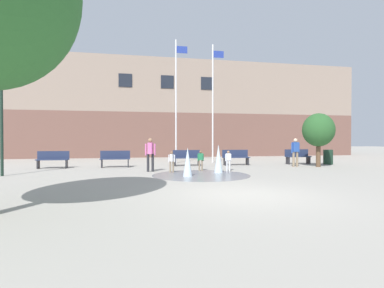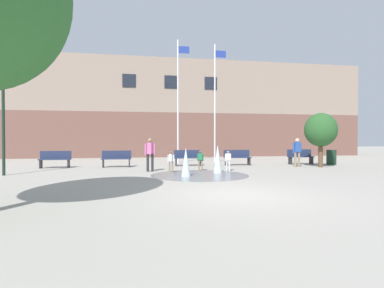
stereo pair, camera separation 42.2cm
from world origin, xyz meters
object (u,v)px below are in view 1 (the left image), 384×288
(park_bench_near_trashcan, at_px, (236,157))
(flagpole_left, at_px, (176,98))
(flagpole_right, at_px, (213,100))
(park_bench_far_right, at_px, (298,156))
(child_with_pink_shirt, at_px, (228,159))
(street_tree_near_building, at_px, (318,130))
(child_in_fountain, at_px, (201,159))
(child_running, at_px, (172,160))
(lamp_post_left_lane, at_px, (2,112))
(adult_in_red, at_px, (150,152))
(park_bench_under_left_flagpole, at_px, (53,159))
(park_bench_center, at_px, (115,159))
(adult_watching, at_px, (295,150))
(park_bench_under_right_flagpole, at_px, (187,158))
(trash_can, at_px, (328,157))

(park_bench_near_trashcan, height_order, flagpole_left, flagpole_left)
(flagpole_right, bearing_deg, park_bench_far_right, -24.71)
(child_with_pink_shirt, bearing_deg, street_tree_near_building, -170.35)
(child_in_fountain, height_order, flagpole_left, flagpole_left)
(flagpole_right, bearing_deg, child_running, -122.37)
(child_in_fountain, distance_m, lamp_post_left_lane, 8.86)
(park_bench_near_trashcan, distance_m, adult_in_red, 5.84)
(adult_in_red, distance_m, flagpole_left, 6.23)
(park_bench_under_left_flagpole, xyz_separation_m, park_bench_center, (3.21, -0.07, 0.00))
(child_with_pink_shirt, height_order, adult_watching, adult_watching)
(adult_in_red, distance_m, street_tree_near_building, 9.39)
(adult_watching, xyz_separation_m, street_tree_near_building, (1.22, -0.29, 1.11))
(park_bench_under_right_flagpole, distance_m, child_in_fountain, 2.86)
(park_bench_center, height_order, child_with_pink_shirt, child_with_pink_shirt)
(park_bench_near_trashcan, relative_size, street_tree_near_building, 0.54)
(park_bench_near_trashcan, bearing_deg, child_in_fountain, -135.77)
(park_bench_near_trashcan, bearing_deg, child_with_pink_shirt, -115.84)
(street_tree_near_building, bearing_deg, adult_in_red, -176.28)
(park_bench_far_right, height_order, flagpole_left, flagpole_left)
(child_with_pink_shirt, height_order, flagpole_right, flagpole_right)
(park_bench_near_trashcan, height_order, child_in_fountain, child_in_fountain)
(trash_can, bearing_deg, child_running, -165.15)
(adult_watching, relative_size, flagpole_left, 0.20)
(adult_watching, relative_size, lamp_post_left_lane, 0.39)
(child_in_fountain, relative_size, flagpole_right, 0.13)
(child_with_pink_shirt, relative_size, child_in_fountain, 1.00)
(park_bench_under_right_flagpole, height_order, flagpole_right, flagpole_right)
(park_bench_under_right_flagpole, distance_m, flagpole_right, 4.78)
(park_bench_center, distance_m, adult_in_red, 3.18)
(park_bench_near_trashcan, relative_size, flagpole_right, 0.20)
(park_bench_far_right, xyz_separation_m, child_running, (-8.34, -3.30, 0.10))
(park_bench_near_trashcan, relative_size, trash_can, 1.78)
(park_bench_under_right_flagpole, bearing_deg, child_in_fountain, -86.70)
(park_bench_under_right_flagpole, relative_size, trash_can, 1.78)
(flagpole_left, bearing_deg, child_running, -100.64)
(park_bench_center, relative_size, child_in_fountain, 1.62)
(flagpole_left, bearing_deg, park_bench_center, -148.47)
(flagpole_right, height_order, street_tree_near_building, flagpole_right)
(park_bench_center, distance_m, park_bench_near_trashcan, 6.96)
(park_bench_under_right_flagpole, xyz_separation_m, park_bench_near_trashcan, (2.94, -0.15, 0.00))
(park_bench_center, xyz_separation_m, lamp_post_left_lane, (-4.41, -3.13, 2.20))
(adult_in_red, xyz_separation_m, flagpole_left, (1.98, 4.91, 3.30))
(park_bench_far_right, xyz_separation_m, flagpole_left, (-7.31, 2.23, 3.75))
(park_bench_near_trashcan, bearing_deg, park_bench_under_left_flagpole, 179.61)
(park_bench_near_trashcan, height_order, child_running, child_running)
(park_bench_far_right, distance_m, flagpole_right, 6.47)
(child_in_fountain, distance_m, flagpole_right, 6.46)
(child_in_fountain, bearing_deg, park_bench_far_right, -145.69)
(adult_watching, bearing_deg, park_bench_under_right_flagpole, -19.80)
(park_bench_far_right, distance_m, adult_watching, 2.20)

